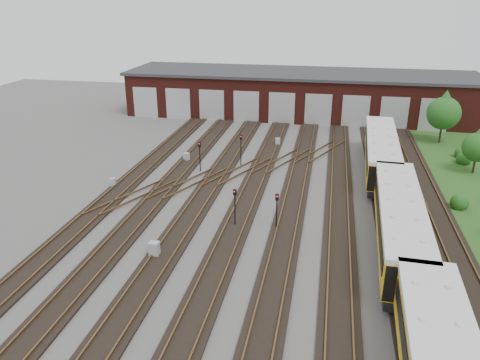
# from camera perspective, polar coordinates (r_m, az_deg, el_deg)

# --- Properties ---
(ground) EXTENTS (120.00, 120.00, 0.00)m
(ground) POSITION_cam_1_polar(r_m,az_deg,el_deg) (34.63, 1.94, -7.75)
(ground) COLOR #494744
(ground) RESTS_ON ground
(track_network) EXTENTS (30.40, 70.00, 0.33)m
(track_network) POSITION_cam_1_polar(r_m,az_deg,el_deg) (35.10, 1.83, -7.11)
(track_network) COLOR black
(track_network) RESTS_ON ground
(maintenance_shed) EXTENTS (51.00, 12.50, 6.35)m
(maintenance_shed) POSITION_cam_1_polar(r_m,az_deg,el_deg) (71.24, 7.29, 10.44)
(maintenance_shed) COLOR #4E1913
(maintenance_shed) RESTS_ON ground
(metro_train) EXTENTS (3.66, 48.57, 3.40)m
(metro_train) POSITION_cam_1_polar(r_m,az_deg,el_deg) (34.93, 18.83, -4.90)
(metro_train) COLOR black
(metro_train) RESTS_ON ground
(signal_mast_0) EXTENTS (0.28, 0.26, 3.14)m
(signal_mast_0) POSITION_cam_1_polar(r_m,az_deg,el_deg) (36.16, -0.63, -2.82)
(signal_mast_0) COLOR black
(signal_mast_0) RESTS_ON ground
(signal_mast_1) EXTENTS (0.28, 0.26, 3.14)m
(signal_mast_1) POSITION_cam_1_polar(r_m,az_deg,el_deg) (47.73, -4.93, 3.37)
(signal_mast_1) COLOR black
(signal_mast_1) RESTS_ON ground
(signal_mast_2) EXTENTS (0.28, 0.27, 3.34)m
(signal_mast_2) POSITION_cam_1_polar(r_m,az_deg,el_deg) (49.31, 0.11, 4.18)
(signal_mast_2) COLOR black
(signal_mast_2) RESTS_ON ground
(signal_mast_3) EXTENTS (0.28, 0.27, 2.93)m
(signal_mast_3) POSITION_cam_1_polar(r_m,az_deg,el_deg) (35.96, 4.50, -3.23)
(signal_mast_3) COLOR black
(signal_mast_3) RESTS_ON ground
(relay_cabinet_0) EXTENTS (0.61, 0.53, 0.91)m
(relay_cabinet_0) POSITION_cam_1_polar(r_m,az_deg,el_deg) (45.68, -15.25, -0.32)
(relay_cabinet_0) COLOR #A5A7AB
(relay_cabinet_0) RESTS_ON ground
(relay_cabinet_1) EXTENTS (0.71, 0.66, 0.94)m
(relay_cabinet_1) POSITION_cam_1_polar(r_m,az_deg,el_deg) (51.27, -6.54, 2.79)
(relay_cabinet_1) COLOR #A5A7AB
(relay_cabinet_1) RESTS_ON ground
(relay_cabinet_2) EXTENTS (0.69, 0.58, 1.13)m
(relay_cabinet_2) POSITION_cam_1_polar(r_m,az_deg,el_deg) (33.28, -10.40, -8.33)
(relay_cabinet_2) COLOR #A5A7AB
(relay_cabinet_2) RESTS_ON ground
(relay_cabinet_3) EXTENTS (0.61, 0.52, 0.94)m
(relay_cabinet_3) POSITION_cam_1_polar(r_m,az_deg,el_deg) (56.43, 4.63, 4.65)
(relay_cabinet_3) COLOR #A5A7AB
(relay_cabinet_3) RESTS_ON ground
(relay_cabinet_4) EXTENTS (0.67, 0.60, 0.97)m
(relay_cabinet_4) POSITION_cam_1_polar(r_m,az_deg,el_deg) (52.18, 16.11, 2.41)
(relay_cabinet_4) COLOR #A5A7AB
(relay_cabinet_4) RESTS_ON ground
(tree_0) EXTENTS (3.93, 3.93, 6.51)m
(tree_0) POSITION_cam_1_polar(r_m,az_deg,el_deg) (61.42, 23.65, 7.90)
(tree_0) COLOR black
(tree_0) RESTS_ON ground
(tree_1) EXTENTS (2.95, 2.95, 4.89)m
(tree_1) POSITION_cam_1_polar(r_m,az_deg,el_deg) (52.30, 27.04, 3.95)
(tree_1) COLOR black
(tree_1) RESTS_ON ground
(bush_0) EXTENTS (1.49, 1.49, 1.49)m
(bush_0) POSITION_cam_1_polar(r_m,az_deg,el_deg) (43.84, 25.22, -2.25)
(bush_0) COLOR #214D16
(bush_0) RESTS_ON ground
(bush_1) EXTENTS (1.58, 1.58, 1.58)m
(bush_1) POSITION_cam_1_polar(r_m,az_deg,el_deg) (55.55, 25.67, 2.57)
(bush_1) COLOR #214D16
(bush_1) RESTS_ON ground
(bush_2) EXTENTS (1.48, 1.48, 1.48)m
(bush_2) POSITION_cam_1_polar(r_m,az_deg,el_deg) (57.53, 25.41, 3.18)
(bush_2) COLOR #214D16
(bush_2) RESTS_ON ground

